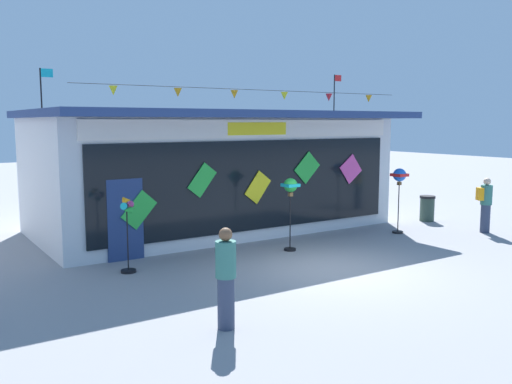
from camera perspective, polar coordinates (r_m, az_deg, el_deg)
ground_plane at (r=12.87m, az=7.86°, el=-7.92°), size 80.00×80.00×0.00m
kite_shop_building at (r=17.45m, az=-4.49°, el=2.34°), size 11.05×6.18×5.06m
wind_spinner_far_left at (r=12.54m, az=-13.18°, el=-3.35°), size 0.38×0.34×1.72m
wind_spinner_left at (r=14.29m, az=3.59°, el=0.02°), size 0.37×0.37×1.91m
wind_spinner_center_left at (r=17.07m, az=14.65°, el=1.22°), size 0.40×0.40×1.98m
person_near_camera at (r=9.01m, az=-3.15°, el=-8.86°), size 0.34×0.34×1.68m
person_mid_plaza at (r=18.11m, az=22.69°, el=-1.13°), size 0.47×0.44×1.68m
trash_bin at (r=19.60m, az=17.33°, el=-1.62°), size 0.52×0.52×0.87m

